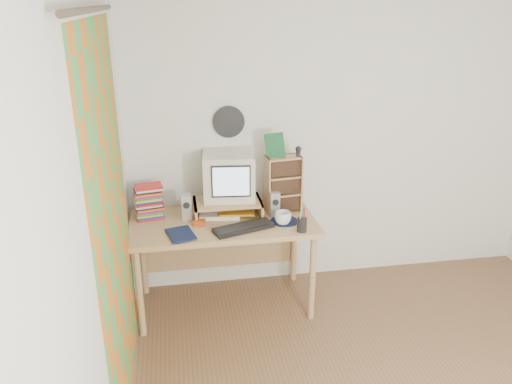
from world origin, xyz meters
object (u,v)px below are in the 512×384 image
object	(u,v)px
mug	(283,218)
crt_monitor	(229,177)
diary	(169,235)
dvd_stack	(149,201)
desk	(222,233)
keyboard	(243,228)
cd_rack	(283,184)

from	to	relation	value
mug	crt_monitor	bearing A→B (deg)	142.00
mug	diary	distance (m)	0.85
crt_monitor	dvd_stack	xyz separation A→B (m)	(-0.62, -0.01, -0.16)
desk	mug	bearing A→B (deg)	-24.62
keyboard	diary	xyz separation A→B (m)	(-0.54, -0.05, 0.01)
mug	desk	bearing A→B (deg)	155.38
cd_rack	diary	distance (m)	0.99
keyboard	mug	bearing A→B (deg)	-9.24
desk	mug	size ratio (longest dim) A/B	11.31
crt_monitor	mug	xyz separation A→B (m)	(0.37, -0.29, -0.25)
cd_rack	diary	world-z (taller)	cd_rack
dvd_stack	diary	world-z (taller)	dvd_stack
mug	diary	size ratio (longest dim) A/B	0.58
mug	dvd_stack	bearing A→B (deg)	164.06
crt_monitor	keyboard	bearing A→B (deg)	-73.64
desk	cd_rack	bearing A→B (deg)	6.32
crt_monitor	diary	bearing A→B (deg)	-135.63
cd_rack	mug	size ratio (longest dim) A/B	3.62
desk	crt_monitor	world-z (taller)	crt_monitor
dvd_stack	cd_rack	bearing A→B (deg)	-12.03
crt_monitor	cd_rack	distance (m)	0.43
crt_monitor	cd_rack	size ratio (longest dim) A/B	0.84
keyboard	cd_rack	size ratio (longest dim) A/B	0.99
crt_monitor	mug	distance (m)	0.53
desk	cd_rack	xyz separation A→B (m)	(0.49, 0.05, 0.36)
desk	diary	world-z (taller)	diary
dvd_stack	mug	xyz separation A→B (m)	(0.98, -0.28, -0.09)
cd_rack	diary	bearing A→B (deg)	-165.69
dvd_stack	keyboard	bearing A→B (deg)	-36.43
mug	cd_rack	bearing A→B (deg)	77.69
desk	cd_rack	distance (m)	0.61
crt_monitor	mug	bearing A→B (deg)	-32.19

